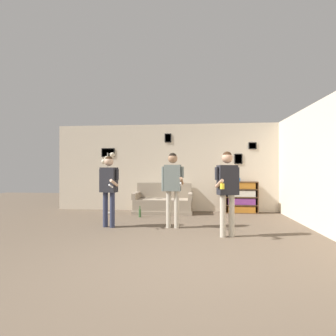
{
  "coord_description": "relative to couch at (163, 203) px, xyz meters",
  "views": [
    {
      "loc": [
        0.34,
        -3.48,
        1.31
      ],
      "look_at": [
        -0.25,
        2.32,
        1.33
      ],
      "focal_mm": 28.0,
      "sensor_mm": 36.0,
      "label": 1
    }
  ],
  "objects": [
    {
      "name": "person_watcher_holding_cup",
      "position": [
        1.56,
        -2.62,
        0.72
      ],
      "size": [
        0.48,
        0.51,
        1.64
      ],
      "color": "#B7AD99",
      "rests_on": "ground_plane"
    },
    {
      "name": "couch",
      "position": [
        0.0,
        0.0,
        0.0
      ],
      "size": [
        1.73,
        0.8,
        0.87
      ],
      "color": "gray",
      "rests_on": "ground_plane"
    },
    {
      "name": "drinking_cup",
      "position": [
        2.24,
        0.2,
        0.7
      ],
      "size": [
        0.08,
        0.08,
        0.11
      ],
      "color": "blue",
      "rests_on": "bookshelf"
    },
    {
      "name": "wall_right",
      "position": [
        3.48,
        -1.93,
        1.06
      ],
      "size": [
        0.06,
        7.04,
        2.7
      ],
      "color": "beige",
      "rests_on": "ground_plane"
    },
    {
      "name": "floor_lamp",
      "position": [
        -1.6,
        -0.32,
        0.96
      ],
      "size": [
        0.36,
        0.39,
        1.79
      ],
      "color": "#ADA89E",
      "rests_on": "ground_plane"
    },
    {
      "name": "bookshelf",
      "position": [
        2.3,
        0.2,
        0.17
      ],
      "size": [
        0.95,
        0.3,
        0.93
      ],
      "color": "brown",
      "rests_on": "ground_plane"
    },
    {
      "name": "wall_back",
      "position": [
        0.59,
        0.42,
        1.06
      ],
      "size": [
        8.11,
        0.08,
        2.7
      ],
      "color": "beige",
      "rests_on": "ground_plane"
    },
    {
      "name": "ground_plane",
      "position": [
        0.59,
        -4.26,
        -0.29
      ],
      "size": [
        20.0,
        20.0,
        0.0
      ],
      "primitive_type": "plane",
      "color": "brown"
    },
    {
      "name": "bottle_on_floor",
      "position": [
        -0.54,
        -0.77,
        -0.17
      ],
      "size": [
        0.06,
        0.06,
        0.3
      ],
      "color": "#3D6638",
      "rests_on": "ground_plane"
    },
    {
      "name": "person_player_foreground_center",
      "position": [
        0.45,
        -1.97,
        0.73
      ],
      "size": [
        0.5,
        0.47,
        1.66
      ],
      "color": "#B7AD99",
      "rests_on": "ground_plane"
    },
    {
      "name": "person_player_foreground_left",
      "position": [
        -0.98,
        -2.04,
        0.68
      ],
      "size": [
        0.49,
        0.52,
        1.59
      ],
      "color": "#2D334C",
      "rests_on": "ground_plane"
    }
  ]
}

